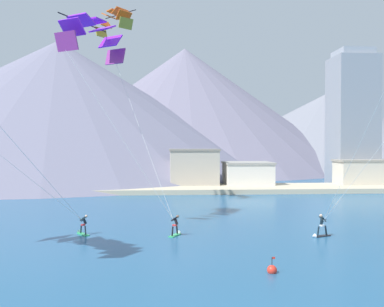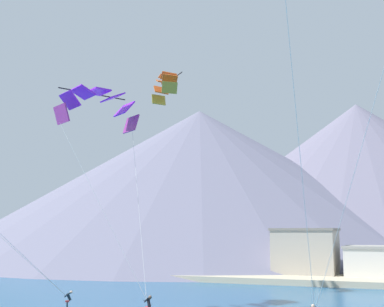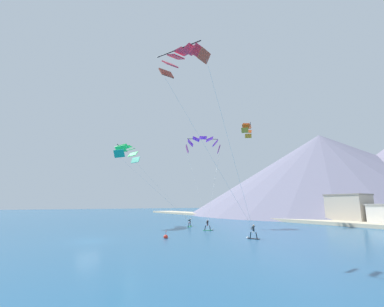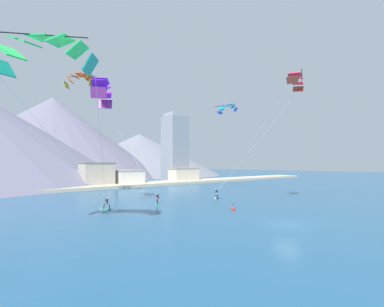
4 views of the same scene
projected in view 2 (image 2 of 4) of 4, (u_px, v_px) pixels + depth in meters
name	position (u px, v px, depth m)	size (l,w,h in m)	color
kitesurfer_near_lead	(68.00, 306.00, 40.23)	(1.34, 1.65, 1.63)	#33B266
parafoil_kite_mid_center	(98.00, 105.00, 44.95)	(9.37, 7.36, 16.48)	#912E88
parafoil_kite_distant_low_drift	(165.00, 85.00, 56.50)	(4.99, 5.42, 2.62)	olive
shoreline_strip	(292.00, 279.00, 64.28)	(180.00, 10.00, 0.70)	beige
shore_building_promenade_mid	(306.00, 254.00, 67.92)	(8.01, 6.38, 6.41)	#B7AD9E
shore_building_quay_east	(379.00, 264.00, 64.26)	(7.80, 7.03, 4.29)	silver
shore_building_quay_west	(53.00, 257.00, 82.80)	(5.44, 6.47, 4.03)	#B7AD9E
mountain_peak_west_ridge	(200.00, 183.00, 121.89)	(113.18, 113.18, 33.84)	slate
mountain_peak_central_summit	(359.00, 180.00, 123.93)	(98.72, 98.72, 35.92)	slate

